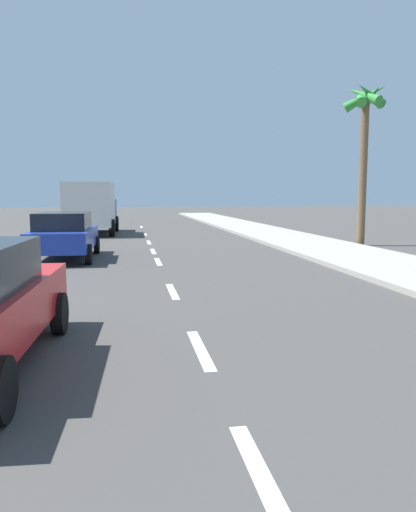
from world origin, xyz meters
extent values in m
plane|color=#423F3D|center=(0.00, 20.00, 0.00)|extent=(160.00, 160.00, 0.00)
cube|color=#9E998E|center=(6.74, 22.00, 0.07)|extent=(3.60, 80.00, 0.14)
cube|color=white|center=(0.00, 8.88, 0.00)|extent=(0.16, 1.80, 0.01)
cube|color=white|center=(0.00, 12.12, 0.00)|extent=(0.16, 1.80, 0.01)
cube|color=white|center=(0.00, 16.35, 0.00)|extent=(0.16, 1.80, 0.01)
cube|color=white|center=(0.00, 21.36, 0.00)|extent=(0.16, 1.80, 0.01)
cube|color=white|center=(0.00, 24.37, 0.00)|extent=(0.16, 1.80, 0.01)
cube|color=white|center=(0.00, 28.03, 0.00)|extent=(0.16, 1.80, 0.01)
cube|color=white|center=(0.00, 32.83, 0.00)|extent=(0.16, 1.80, 0.01)
cube|color=white|center=(0.00, 39.30, 0.00)|extent=(0.16, 1.80, 0.01)
cylinder|color=black|center=(-2.03, 13.27, 0.32)|extent=(0.21, 0.65, 0.64)
cube|color=#1E389E|center=(-3.05, 22.60, 0.69)|extent=(1.96, 4.44, 0.64)
cube|color=black|center=(-3.06, 22.38, 1.29)|extent=(1.68, 2.33, 0.56)
cylinder|color=black|center=(-3.94, 24.12, 0.32)|extent=(0.20, 0.64, 0.64)
cylinder|color=black|center=(-2.09, 24.07, 0.32)|extent=(0.20, 0.64, 0.64)
cylinder|color=black|center=(-4.01, 21.13, 0.32)|extent=(0.20, 0.64, 0.64)
cylinder|color=black|center=(-2.16, 21.08, 0.32)|extent=(0.20, 0.64, 0.64)
cube|color=#23478C|center=(-2.81, 35.71, 1.20)|extent=(2.48, 2.42, 1.40)
cube|color=silver|center=(-2.91, 32.72, 1.65)|extent=(2.54, 4.24, 2.30)
cylinder|color=black|center=(-4.01, 35.62, 0.45)|extent=(0.31, 0.91, 0.90)
cylinder|color=black|center=(-1.62, 35.54, 0.45)|extent=(0.31, 0.91, 0.90)
cylinder|color=black|center=(-4.14, 31.72, 0.45)|extent=(0.31, 0.91, 0.90)
cylinder|color=black|center=(-1.75, 31.64, 0.45)|extent=(0.31, 0.91, 0.90)
cylinder|color=brown|center=(8.84, 25.11, 3.18)|extent=(0.34, 0.34, 6.36)
cone|color=#2D8433|center=(9.09, 25.10, 6.21)|extent=(0.50, 1.44, 0.90)
cone|color=#2D8433|center=(8.95, 25.34, 6.21)|extent=(1.78, 1.28, 1.31)
cone|color=#2D8433|center=(8.62, 25.23, 6.21)|extent=(0.99, 1.53, 1.30)
cone|color=#2D8433|center=(8.64, 24.96, 6.21)|extent=(1.22, 1.70, 1.29)
cone|color=#2D8433|center=(8.92, 24.87, 6.21)|extent=(1.67, 1.01, 1.08)
camera|label=1|loc=(-0.97, 5.57, 2.13)|focal=34.53mm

